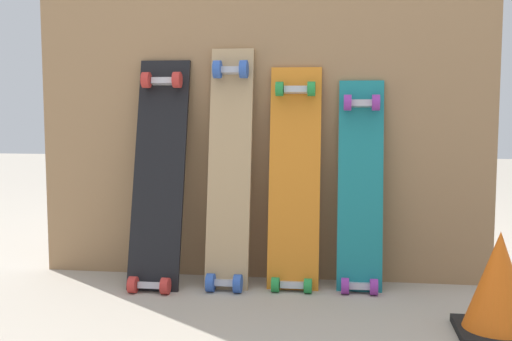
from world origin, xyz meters
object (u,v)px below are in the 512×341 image
(skateboard_black, at_px, (158,181))
(skateboard_natural, at_px, (229,175))
(skateboard_orange, at_px, (294,186))
(traffic_cone, at_px, (499,285))
(skateboard_teal, at_px, (360,194))

(skateboard_black, xyz_separation_m, skateboard_natural, (0.27, 0.03, 0.02))
(skateboard_orange, distance_m, traffic_cone, 0.81)
(skateboard_black, relative_size, skateboard_orange, 1.03)
(skateboard_teal, distance_m, traffic_cone, 0.63)
(skateboard_teal, bearing_deg, traffic_cone, -48.86)
(skateboard_black, bearing_deg, skateboard_orange, 5.18)
(skateboard_black, xyz_separation_m, skateboard_teal, (0.76, 0.05, -0.04))
(skateboard_natural, height_order, skateboard_orange, skateboard_natural)
(skateboard_black, xyz_separation_m, skateboard_orange, (0.51, 0.05, -0.02))
(skateboard_teal, bearing_deg, skateboard_black, -176.21)
(skateboard_natural, bearing_deg, traffic_cone, -25.94)
(skateboard_natural, xyz_separation_m, skateboard_orange, (0.25, 0.02, -0.04))
(skateboard_orange, bearing_deg, skateboard_teal, 0.88)
(skateboard_teal, relative_size, traffic_cone, 2.67)
(skateboard_black, relative_size, traffic_cone, 2.94)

